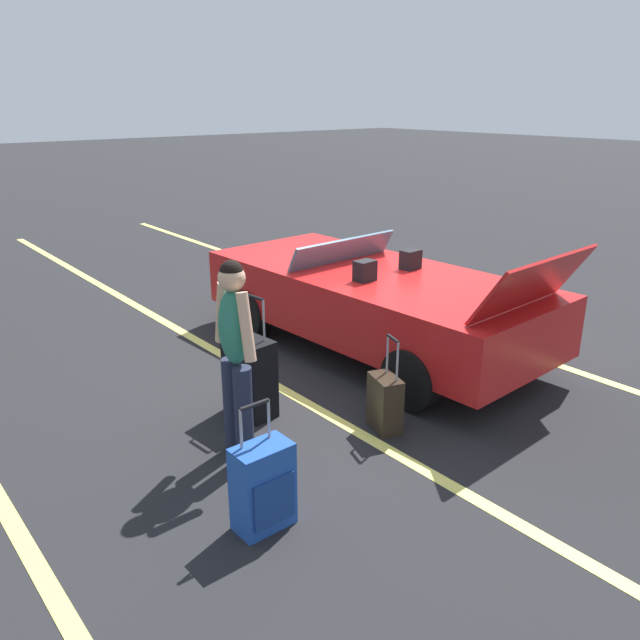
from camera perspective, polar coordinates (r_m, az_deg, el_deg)
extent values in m
plane|color=black|center=(7.42, 4.75, -2.58)|extent=(80.00, 80.00, 0.00)
cube|color=#EAE066|center=(8.28, 10.91, -0.50)|extent=(18.00, 0.12, 0.01)
cube|color=#EAE066|center=(6.57, -4.54, -5.65)|extent=(18.00, 0.12, 0.01)
cube|color=red|center=(7.21, 4.89, 1.98)|extent=(4.17, 1.93, 0.64)
cube|color=red|center=(8.25, -2.39, 3.48)|extent=(1.38, 1.72, 0.38)
cube|color=slate|center=(7.44, 2.11, 6.33)|extent=(0.25, 1.55, 0.31)
cube|color=black|center=(6.70, 4.08, 4.46)|extent=(0.17, 0.23, 0.22)
cube|color=black|center=(7.23, 8.19, 5.44)|extent=(0.17, 0.23, 0.22)
cube|color=red|center=(5.94, 18.81, 3.18)|extent=(0.44, 1.51, 0.55)
cylinder|color=black|center=(7.72, -6.23, 0.62)|extent=(0.61, 0.24, 0.60)
cylinder|color=black|center=(8.71, 2.43, 2.93)|extent=(0.61, 0.24, 0.60)
cylinder|color=black|center=(5.98, 8.30, -5.27)|extent=(0.61, 0.24, 0.60)
cylinder|color=black|center=(7.21, 16.64, -1.49)|extent=(0.61, 0.24, 0.60)
cube|color=black|center=(5.82, -6.37, -5.12)|extent=(0.50, 0.32, 0.74)
cube|color=black|center=(5.76, -7.51, -6.05)|extent=(0.38, 0.06, 0.41)
cylinder|color=gray|center=(5.56, -5.11, -0.05)|extent=(0.02, 0.02, 0.38)
cylinder|color=gray|center=(5.76, -6.81, 0.57)|extent=(0.02, 0.02, 0.38)
cylinder|color=black|center=(5.60, -6.04, 2.10)|extent=(0.27, 0.05, 0.03)
sphere|color=black|center=(5.92, -4.41, -8.39)|extent=(0.04, 0.04, 0.04)
sphere|color=black|center=(6.15, -6.47, -7.33)|extent=(0.04, 0.04, 0.04)
cube|color=#1E479E|center=(4.40, -5.19, -14.79)|extent=(0.24, 0.40, 0.62)
cube|color=navy|center=(4.34, -4.15, -16.06)|extent=(0.02, 0.32, 0.34)
cylinder|color=gray|center=(4.27, -4.66, -8.89)|extent=(0.02, 0.02, 0.28)
cylinder|color=gray|center=(4.16, -7.17, -9.77)|extent=(0.02, 0.02, 0.28)
cylinder|color=black|center=(4.15, -5.96, -7.64)|extent=(0.03, 0.22, 0.03)
sphere|color=black|center=(4.69, -4.27, -16.64)|extent=(0.04, 0.04, 0.04)
sphere|color=black|center=(4.57, -7.26, -17.88)|extent=(0.04, 0.04, 0.04)
cube|color=#2D2319|center=(5.60, 5.89, -7.50)|extent=(0.39, 0.30, 0.50)
cylinder|color=gray|center=(5.37, 7.02, -3.77)|extent=(0.03, 0.03, 0.35)
cylinder|color=gray|center=(5.52, 6.12, -3.06)|extent=(0.03, 0.03, 0.35)
cylinder|color=black|center=(5.38, 6.63, -1.70)|extent=(0.19, 0.09, 0.03)
sphere|color=black|center=(5.65, 7.04, -9.95)|extent=(0.04, 0.04, 0.04)
sphere|color=black|center=(5.83, 5.95, -8.89)|extent=(0.04, 0.04, 0.04)
cylinder|color=#1E2338|center=(5.23, -7.93, -7.68)|extent=(0.16, 0.16, 0.82)
cylinder|color=#1E2338|center=(5.07, -6.91, -8.55)|extent=(0.16, 0.16, 0.82)
ellipsoid|color=#267259|center=(4.87, -7.79, -0.68)|extent=(0.34, 0.25, 0.60)
sphere|color=tan|center=(4.75, -8.01, 3.80)|extent=(0.21, 0.21, 0.21)
sphere|color=black|center=(4.73, -8.03, 4.35)|extent=(0.18, 0.18, 0.18)
cylinder|color=tan|center=(5.02, -8.88, 0.70)|extent=(0.20, 0.11, 0.53)
cylinder|color=tan|center=(4.67, -6.70, -0.64)|extent=(0.20, 0.11, 0.53)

